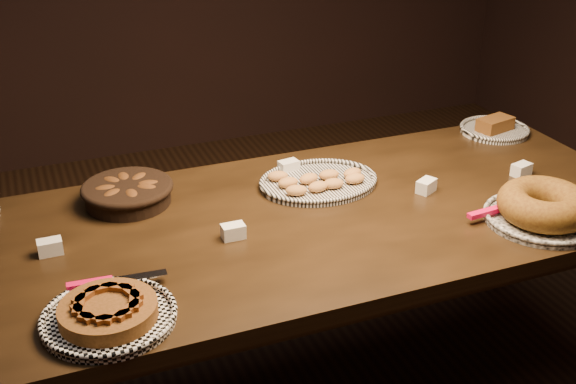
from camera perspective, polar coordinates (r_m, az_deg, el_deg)
name	(u,v)px	position (r m, az deg, el deg)	size (l,w,h in m)	color
buffet_table	(301,236)	(2.36, 1.07, -3.53)	(2.40, 1.00, 0.75)	black
apple_tart_plate	(109,313)	(1.89, -14.00, -9.29)	(0.35, 0.34, 0.06)	white
madeleine_platter	(318,181)	(2.52, 2.40, 0.85)	(0.42, 0.34, 0.05)	black
bundt_cake_plate	(543,208)	(2.41, 19.52, -1.21)	(0.42, 0.38, 0.11)	black
croissant_basket	(128,191)	(2.44, -12.56, 0.06)	(0.32, 0.32, 0.08)	black
loaf_plate	(495,128)	(3.10, 16.01, 4.87)	(0.28, 0.28, 0.06)	black
tent_cards	(315,197)	(2.39, 2.18, -0.42)	(1.70, 0.43, 0.04)	white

